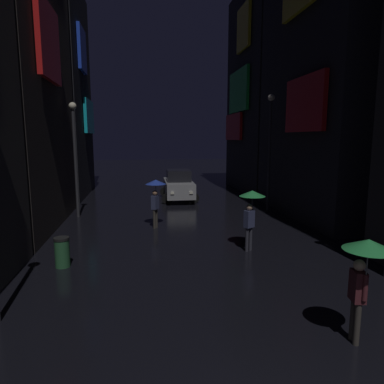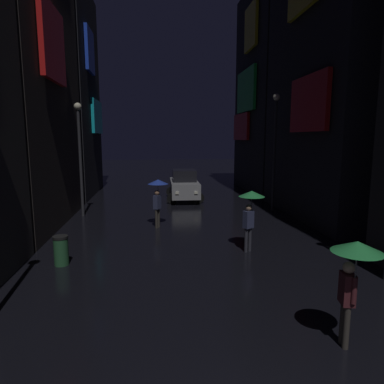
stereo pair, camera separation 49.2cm
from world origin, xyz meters
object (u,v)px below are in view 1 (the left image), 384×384
(streetlamp_right_far, at_px, (270,140))
(streetlamp_left_far, at_px, (75,147))
(pedestrian_foreground_left_green, at_px, (365,262))
(trash_bin, at_px, (62,252))
(car_distant, at_px, (178,185))
(pedestrian_foreground_right_green, at_px, (251,204))
(pedestrian_midstreet_centre_blue, at_px, (156,190))

(streetlamp_right_far, relative_size, streetlamp_left_far, 1.10)
(streetlamp_right_far, height_order, streetlamp_left_far, streetlamp_right_far)
(pedestrian_foreground_left_green, relative_size, streetlamp_left_far, 0.38)
(trash_bin, bearing_deg, car_distant, 66.27)
(pedestrian_foreground_right_green, xyz_separation_m, streetlamp_left_far, (-6.90, 6.23, 1.83))
(pedestrian_foreground_right_green, height_order, car_distant, pedestrian_foreground_right_green)
(pedestrian_midstreet_centre_blue, relative_size, streetlamp_left_far, 0.38)
(streetlamp_right_far, height_order, trash_bin, streetlamp_right_far)
(streetlamp_left_far, bearing_deg, pedestrian_midstreet_centre_blue, -34.69)
(pedestrian_foreground_left_green, relative_size, streetlamp_right_far, 0.34)
(streetlamp_right_far, relative_size, trash_bin, 6.66)
(streetlamp_right_far, bearing_deg, car_distant, 138.96)
(car_distant, relative_size, streetlamp_right_far, 0.68)
(car_distant, distance_m, streetlamp_left_far, 7.32)
(pedestrian_foreground_left_green, distance_m, pedestrian_midstreet_centre_blue, 9.97)
(pedestrian_foreground_right_green, bearing_deg, pedestrian_foreground_left_green, -87.53)
(pedestrian_foreground_left_green, bearing_deg, pedestrian_foreground_right_green, 92.47)
(pedestrian_foreground_left_green, xyz_separation_m, streetlamp_left_far, (-7.15, 11.98, 1.83))
(pedestrian_foreground_left_green, height_order, pedestrian_midstreet_centre_blue, same)
(pedestrian_foreground_right_green, bearing_deg, trash_bin, -173.78)
(pedestrian_midstreet_centre_blue, height_order, trash_bin, pedestrian_midstreet_centre_blue)
(streetlamp_right_far, bearing_deg, trash_bin, -142.74)
(pedestrian_midstreet_centre_blue, xyz_separation_m, car_distant, (1.76, 6.67, -0.74))
(streetlamp_left_far, bearing_deg, pedestrian_foreground_left_green, -59.17)
(pedestrian_foreground_right_green, relative_size, pedestrian_midstreet_centre_blue, 1.00)
(car_distant, distance_m, trash_bin, 11.99)
(car_distant, relative_size, trash_bin, 4.50)
(pedestrian_foreground_left_green, height_order, pedestrian_foreground_right_green, same)
(pedestrian_midstreet_centre_blue, distance_m, car_distant, 6.94)
(pedestrian_midstreet_centre_blue, distance_m, streetlamp_right_far, 7.15)
(car_distant, relative_size, streetlamp_left_far, 0.75)
(car_distant, xyz_separation_m, streetlamp_right_far, (4.48, -3.90, 2.89))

